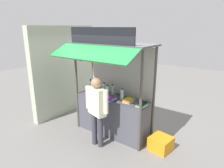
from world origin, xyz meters
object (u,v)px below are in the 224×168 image
water_bottle_front_left (112,90)px  banana_bunch_leftmost (95,60)px  plastic_crate (161,143)px  magazine_stack_rear_center (128,100)px  water_bottle_far_left (91,84)px  water_bottle_back_right (122,95)px  magazine_stack_mid_left (109,99)px  vendor_person (97,106)px  banana_bunch_rightmost (124,60)px  water_bottle_left (107,91)px  water_bottle_mid_right (104,88)px  banana_bunch_inner_right (81,58)px  magazine_stack_far_right (91,93)px  magazine_stack_center (142,105)px

water_bottle_front_left → banana_bunch_leftmost: banana_bunch_leftmost is taller
water_bottle_front_left → plastic_crate: size_ratio=0.63×
magazine_stack_rear_center → water_bottle_far_left: bearing=171.6°
banana_bunch_leftmost → water_bottle_back_right: bearing=38.4°
magazine_stack_mid_left → vendor_person: (-0.02, -0.43, -0.03)m
water_bottle_front_left → banana_bunch_rightmost: banana_bunch_rightmost is taller
water_bottle_far_left → vendor_person: size_ratio=0.19×
water_bottle_front_left → water_bottle_far_left: (-0.75, -0.01, 0.01)m
water_bottle_left → water_bottle_mid_right: 0.25m
water_bottle_back_right → water_bottle_far_left: size_ratio=0.96×
water_bottle_left → banana_bunch_rightmost: 1.24m
banana_bunch_inner_right → vendor_person: bearing=-20.4°
water_bottle_mid_right → water_bottle_back_right: 0.69m
magazine_stack_mid_left → magazine_stack_far_right: 0.68m
magazine_stack_rear_center → plastic_crate: size_ratio=0.63×
magazine_stack_mid_left → magazine_stack_rear_center: (0.42, 0.20, 0.00)m
magazine_stack_center → vendor_person: size_ratio=0.19×
magazine_stack_mid_left → vendor_person: bearing=-92.3°
banana_bunch_rightmost → water_bottle_back_right: bearing=127.1°
plastic_crate → water_bottle_back_right: bearing=-177.2°
water_bottle_front_left → water_bottle_back_right: size_ratio=0.94×
water_bottle_left → vendor_person: size_ratio=0.19×
water_bottle_far_left → banana_bunch_inner_right: 1.03m
water_bottle_left → banana_bunch_rightmost: (0.75, -0.40, 0.91)m
plastic_crate → magazine_stack_rear_center: bearing=-175.0°
water_bottle_back_right → water_bottle_far_left: (-1.17, 0.18, 0.01)m
water_bottle_left → magazine_stack_rear_center: bearing=-3.0°
water_bottle_far_left → magazine_stack_far_right: size_ratio=1.06×
magazine_stack_mid_left → banana_bunch_inner_right: 1.20m
water_bottle_left → plastic_crate: bearing=1.5°
magazine_stack_center → banana_bunch_leftmost: 1.44m
banana_bunch_inner_right → plastic_crate: (1.97, 0.43, -1.80)m
water_bottle_mid_right → vendor_person: (0.43, -0.80, -0.14)m
banana_bunch_inner_right → water_bottle_back_right: bearing=22.1°
water_bottle_left → banana_bunch_leftmost: banana_bunch_leftmost is taller
water_bottle_left → vendor_person: (0.22, -0.66, -0.14)m
water_bottle_mid_right → plastic_crate: (1.70, -0.10, -0.97)m
water_bottle_left → banana_bunch_inner_right: (-0.49, -0.40, 0.83)m
water_bottle_front_left → water_bottle_far_left: 0.75m
water_bottle_mid_right → banana_bunch_rightmost: 1.43m
water_bottle_mid_right → magazine_stack_mid_left: water_bottle_mid_right is taller
vendor_person → water_bottle_far_left: bearing=-25.2°
banana_bunch_inner_right → banana_bunch_rightmost: size_ratio=1.40×
banana_bunch_rightmost → vendor_person: banana_bunch_rightmost is taller
water_bottle_back_right → banana_bunch_inner_right: (-0.94, -0.38, 0.84)m
water_bottle_front_left → magazine_stack_far_right: 0.58m
magazine_stack_rear_center → banana_bunch_leftmost: banana_bunch_leftmost is taller
water_bottle_back_right → vendor_person: (-0.24, -0.65, -0.13)m
water_bottle_mid_right → magazine_stack_far_right: water_bottle_mid_right is taller
water_bottle_left → water_bottle_far_left: size_ratio=1.00×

